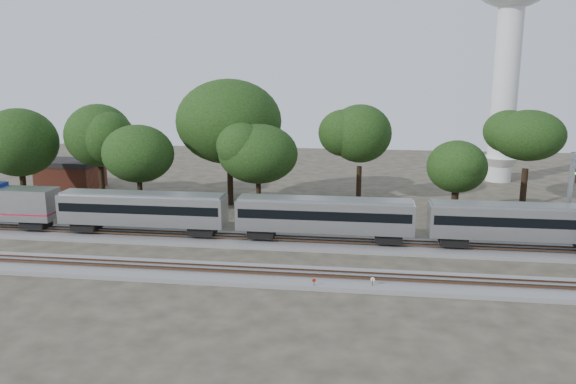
% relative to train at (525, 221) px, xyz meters
% --- Properties ---
extents(ground, '(160.00, 160.00, 0.00)m').
position_rel_train_xyz_m(ground, '(-24.76, -6.00, -3.31)').
color(ground, '#383328').
rests_on(ground, ground).
extents(track_far, '(160.00, 5.00, 0.73)m').
position_rel_train_xyz_m(track_far, '(-24.76, 0.00, -3.10)').
color(track_far, slate).
rests_on(track_far, ground).
extents(track_near, '(160.00, 5.00, 0.73)m').
position_rel_train_xyz_m(track_near, '(-24.76, -10.00, -3.10)').
color(track_near, slate).
rests_on(track_near, ground).
extents(train, '(133.07, 3.25, 4.79)m').
position_rel_train_xyz_m(train, '(0.00, 0.00, 0.00)').
color(train, '#B0B2B7').
rests_on(train, ground).
extents(switch_stand_red, '(0.31, 0.11, 1.00)m').
position_rel_train_xyz_m(switch_stand_red, '(-19.57, -12.19, -2.67)').
color(switch_stand_red, '#512D19').
rests_on(switch_stand_red, ground).
extents(switch_stand_white, '(0.35, 0.13, 1.13)m').
position_rel_train_xyz_m(switch_stand_white, '(-14.78, -11.59, -2.58)').
color(switch_stand_white, '#512D19').
rests_on(switch_stand_white, ground).
extents(switch_lever, '(0.52, 0.34, 0.30)m').
position_rel_train_xyz_m(switch_lever, '(-20.01, -11.14, -3.16)').
color(switch_lever, '#512D19').
rests_on(switch_lever, ground).
extents(brick_building, '(9.30, 6.79, 4.32)m').
position_rel_train_xyz_m(brick_building, '(-60.59, 23.96, -1.13)').
color(brick_building, brown).
rests_on(brick_building, ground).
extents(tree_0, '(8.56, 8.56, 12.07)m').
position_rel_train_xyz_m(tree_0, '(-61.30, 12.86, 5.10)').
color(tree_0, black).
rests_on(tree_0, ground).
extents(tree_1, '(9.45, 9.45, 13.32)m').
position_rel_train_xyz_m(tree_1, '(-50.97, 14.79, 5.97)').
color(tree_1, black).
rests_on(tree_1, ground).
extents(tree_2, '(7.94, 7.94, 11.20)m').
position_rel_train_xyz_m(tree_2, '(-43.24, 9.18, 4.49)').
color(tree_2, black).
rests_on(tree_2, ground).
extents(tree_3, '(11.37, 11.37, 16.03)m').
position_rel_train_xyz_m(tree_3, '(-33.51, 16.41, 7.87)').
color(tree_3, black).
rests_on(tree_3, ground).
extents(tree_4, '(7.92, 7.92, 11.16)m').
position_rel_train_xyz_m(tree_4, '(-28.68, 11.29, 4.46)').
color(tree_4, black).
rests_on(tree_4, ground).
extents(tree_5, '(9.74, 9.74, 13.74)m').
position_rel_train_xyz_m(tree_5, '(-16.39, 19.20, 6.27)').
color(tree_5, black).
rests_on(tree_5, ground).
extents(tree_6, '(6.76, 6.76, 9.54)m').
position_rel_train_xyz_m(tree_6, '(-4.86, 11.85, 3.32)').
color(tree_6, black).
rests_on(tree_6, ground).
extents(tree_7, '(9.67, 9.67, 13.63)m').
position_rel_train_xyz_m(tree_7, '(5.29, 20.59, 6.19)').
color(tree_7, black).
rests_on(tree_7, ground).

